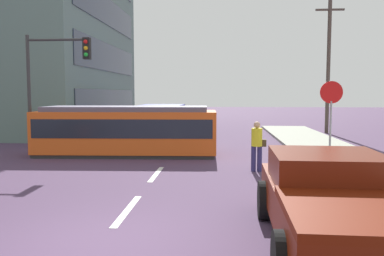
{
  "coord_description": "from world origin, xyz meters",
  "views": [
    {
      "loc": [
        2.05,
        -6.56,
        2.61
      ],
      "look_at": [
        0.98,
        8.49,
        1.29
      ],
      "focal_mm": 37.32,
      "sensor_mm": 36.0,
      "label": 1
    }
  ],
  "objects_px": {
    "city_bus": "(159,119)",
    "parked_sedan_far": "(106,123)",
    "streetcar_tram": "(127,130)",
    "pedestrian_crossing": "(257,143)",
    "traffic_light_mast": "(53,72)",
    "pickup_truck_parked": "(333,202)",
    "stop_sign": "(331,105)",
    "parked_sedan_mid": "(84,131)",
    "parked_sedan_furthest": "(137,117)",
    "utility_pole_mid": "(328,65)"
  },
  "relations": [
    {
      "from": "city_bus",
      "to": "parked_sedan_far",
      "type": "distance_m",
      "value": 5.06
    },
    {
      "from": "streetcar_tram",
      "to": "pedestrian_crossing",
      "type": "relative_size",
      "value": 4.53
    },
    {
      "from": "streetcar_tram",
      "to": "parked_sedan_far",
      "type": "xyz_separation_m",
      "value": [
        -3.86,
        9.95,
        -0.44
      ]
    },
    {
      "from": "pedestrian_crossing",
      "to": "traffic_light_mast",
      "type": "bearing_deg",
      "value": 164.16
    },
    {
      "from": "pickup_truck_parked",
      "to": "parked_sedan_far",
      "type": "bearing_deg",
      "value": 116.02
    },
    {
      "from": "city_bus",
      "to": "stop_sign",
      "type": "xyz_separation_m",
      "value": [
        7.4,
        -9.79,
        1.11
      ]
    },
    {
      "from": "streetcar_tram",
      "to": "parked_sedan_mid",
      "type": "bearing_deg",
      "value": 129.7
    },
    {
      "from": "pedestrian_crossing",
      "to": "stop_sign",
      "type": "distance_m",
      "value": 2.88
    },
    {
      "from": "streetcar_tram",
      "to": "parked_sedan_furthest",
      "type": "height_order",
      "value": "streetcar_tram"
    },
    {
      "from": "streetcar_tram",
      "to": "traffic_light_mast",
      "type": "bearing_deg",
      "value": -158.75
    },
    {
      "from": "pedestrian_crossing",
      "to": "traffic_light_mast",
      "type": "height_order",
      "value": "traffic_light_mast"
    },
    {
      "from": "parked_sedan_mid",
      "to": "stop_sign",
      "type": "height_order",
      "value": "stop_sign"
    },
    {
      "from": "parked_sedan_mid",
      "to": "utility_pole_mid",
      "type": "bearing_deg",
      "value": 22.87
    },
    {
      "from": "stop_sign",
      "to": "utility_pole_mid",
      "type": "relative_size",
      "value": 0.34
    },
    {
      "from": "parked_sedan_mid",
      "to": "parked_sedan_furthest",
      "type": "height_order",
      "value": "same"
    },
    {
      "from": "utility_pole_mid",
      "to": "city_bus",
      "type": "bearing_deg",
      "value": -164.87
    },
    {
      "from": "parked_sedan_far",
      "to": "pedestrian_crossing",
      "type": "bearing_deg",
      "value": -55.73
    },
    {
      "from": "utility_pole_mid",
      "to": "streetcar_tram",
      "type": "bearing_deg",
      "value": -137.57
    },
    {
      "from": "pickup_truck_parked",
      "to": "parked_sedan_furthest",
      "type": "bearing_deg",
      "value": 108.83
    },
    {
      "from": "pickup_truck_parked",
      "to": "parked_sedan_mid",
      "type": "height_order",
      "value": "pickup_truck_parked"
    },
    {
      "from": "streetcar_tram",
      "to": "utility_pole_mid",
      "type": "distance_m",
      "value": 15.11
    },
    {
      "from": "city_bus",
      "to": "parked_sedan_furthest",
      "type": "height_order",
      "value": "city_bus"
    },
    {
      "from": "parked_sedan_mid",
      "to": "stop_sign",
      "type": "relative_size",
      "value": 1.5
    },
    {
      "from": "stop_sign",
      "to": "traffic_light_mast",
      "type": "height_order",
      "value": "traffic_light_mast"
    },
    {
      "from": "stop_sign",
      "to": "utility_pole_mid",
      "type": "distance_m",
      "value": 13.24
    },
    {
      "from": "pedestrian_crossing",
      "to": "parked_sedan_mid",
      "type": "distance_m",
      "value": 11.13
    },
    {
      "from": "city_bus",
      "to": "traffic_light_mast",
      "type": "xyz_separation_m",
      "value": [
        -2.99,
        -8.13,
        2.36
      ]
    },
    {
      "from": "city_bus",
      "to": "utility_pole_mid",
      "type": "bearing_deg",
      "value": 15.13
    },
    {
      "from": "parked_sedan_furthest",
      "to": "utility_pole_mid",
      "type": "xyz_separation_m",
      "value": [
        13.82,
        -5.9,
        3.82
      ]
    },
    {
      "from": "streetcar_tram",
      "to": "city_bus",
      "type": "bearing_deg",
      "value": 87.67
    },
    {
      "from": "traffic_light_mast",
      "to": "parked_sedan_furthest",
      "type": "bearing_deg",
      "value": 90.84
    },
    {
      "from": "pickup_truck_parked",
      "to": "stop_sign",
      "type": "bearing_deg",
      "value": 75.45
    },
    {
      "from": "parked_sedan_mid",
      "to": "parked_sedan_far",
      "type": "bearing_deg",
      "value": 95.41
    },
    {
      "from": "city_bus",
      "to": "pedestrian_crossing",
      "type": "height_order",
      "value": "city_bus"
    },
    {
      "from": "parked_sedan_furthest",
      "to": "stop_sign",
      "type": "xyz_separation_m",
      "value": [
        10.64,
        -18.56,
        1.57
      ]
    },
    {
      "from": "pickup_truck_parked",
      "to": "stop_sign",
      "type": "relative_size",
      "value": 1.75
    },
    {
      "from": "pedestrian_crossing",
      "to": "parked_sedan_furthest",
      "type": "distance_m",
      "value": 20.77
    },
    {
      "from": "city_bus",
      "to": "utility_pole_mid",
      "type": "height_order",
      "value": "utility_pole_mid"
    },
    {
      "from": "parked_sedan_mid",
      "to": "traffic_light_mast",
      "type": "distance_m",
      "value": 5.78
    },
    {
      "from": "parked_sedan_mid",
      "to": "parked_sedan_far",
      "type": "height_order",
      "value": "same"
    },
    {
      "from": "city_bus",
      "to": "utility_pole_mid",
      "type": "relative_size",
      "value": 0.62
    },
    {
      "from": "pickup_truck_parked",
      "to": "parked_sedan_far",
      "type": "distance_m",
      "value": 22.07
    },
    {
      "from": "parked_sedan_furthest",
      "to": "pickup_truck_parked",
      "type": "bearing_deg",
      "value": -71.17
    },
    {
      "from": "utility_pole_mid",
      "to": "parked_sedan_mid",
      "type": "bearing_deg",
      "value": -157.13
    },
    {
      "from": "pedestrian_crossing",
      "to": "utility_pole_mid",
      "type": "distance_m",
      "value": 14.82
    },
    {
      "from": "pedestrian_crossing",
      "to": "parked_sedan_far",
      "type": "distance_m",
      "value": 16.01
    },
    {
      "from": "city_bus",
      "to": "parked_sedan_mid",
      "type": "relative_size",
      "value": 1.23
    },
    {
      "from": "parked_sedan_mid",
      "to": "pickup_truck_parked",
      "type": "bearing_deg",
      "value": -56.65
    },
    {
      "from": "pedestrian_crossing",
      "to": "parked_sedan_far",
      "type": "relative_size",
      "value": 0.38
    },
    {
      "from": "parked_sedan_far",
      "to": "traffic_light_mast",
      "type": "xyz_separation_m",
      "value": [
        1.15,
        -11.0,
        2.81
      ]
    }
  ]
}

